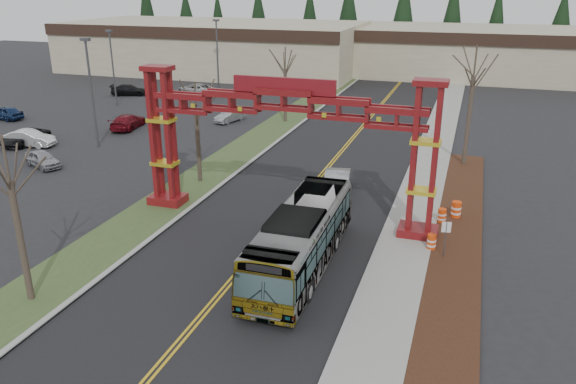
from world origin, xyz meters
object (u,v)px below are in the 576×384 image
at_px(parked_car_near_b, 29,138).
at_px(bare_tree_median_mid, 196,112).
at_px(light_pole_mid, 112,63).
at_px(barrel_north, 456,210).
at_px(parked_car_mid_a, 128,121).
at_px(light_pole_far, 217,50).
at_px(light_pole_near, 91,86).
at_px(barrel_south, 431,242).
at_px(barrel_mid, 442,216).
at_px(bare_tree_median_far, 285,70).
at_px(parked_car_near_a, 43,159).
at_px(parked_car_far_b, 196,89).
at_px(street_sign, 446,233).
at_px(parked_car_near_c, 25,137).
at_px(retail_building_west, 215,46).
at_px(parked_car_far_a, 230,116).
at_px(bare_tree_right_far, 474,77).
at_px(retail_building_east, 478,52).
at_px(bare_tree_median_near, 10,182).
at_px(parked_car_mid_b, 5,113).
at_px(parked_car_far_c, 129,90).
at_px(gateway_arch, 284,123).
at_px(transit_bus, 302,238).
at_px(silver_sedan, 337,183).

xyz_separation_m(parked_car_near_b, bare_tree_median_mid, (18.32, -3.56, 4.36)).
bearing_deg(light_pole_mid, barrel_north, -29.26).
bearing_deg(parked_car_near_b, parked_car_mid_a, -37.43).
bearing_deg(light_pole_far, light_pole_near, -87.07).
bearing_deg(barrel_south, barrel_mid, 85.95).
bearing_deg(light_pole_far, bare_tree_median_far, -45.01).
bearing_deg(parked_car_mid_a, parked_car_near_a, 83.82).
xyz_separation_m(parked_car_far_b, street_sign, (32.83, -36.17, 0.75)).
relative_size(parked_car_near_c, bare_tree_median_far, 0.62).
relative_size(retail_building_west, parked_car_near_b, 10.47).
xyz_separation_m(parked_car_near_b, parked_car_far_a, (12.92, 13.93, -0.11)).
distance_m(bare_tree_median_far, barrel_south, 30.91).
distance_m(parked_car_far_b, bare_tree_right_far, 38.83).
xyz_separation_m(retail_building_east, bare_tree_median_near, (-18.00, -74.33, 2.20)).
xyz_separation_m(parked_car_near_b, parked_car_near_c, (-0.90, 0.43, -0.07)).
relative_size(parked_car_mid_b, parked_car_far_a, 1.11).
bearing_deg(street_sign, parked_car_far_b, 132.22).
height_order(parked_car_mid_a, barrel_mid, parked_car_mid_a).
relative_size(retail_building_west, barrel_mid, 48.90).
bearing_deg(parked_car_far_c, barrel_mid, -145.30).
xyz_separation_m(gateway_arch, bare_tree_median_far, (-8.00, 23.94, -0.67)).
xyz_separation_m(bare_tree_right_far, light_pole_far, (-32.03, 23.22, -1.65)).
bearing_deg(bare_tree_median_mid, light_pole_mid, 135.64).
distance_m(parked_car_near_b, bare_tree_median_far, 24.61).
relative_size(parked_car_near_a, barrel_south, 4.05).
xyz_separation_m(gateway_arch, parked_car_far_b, (-23.25, 33.87, -5.23)).
height_order(transit_bus, light_pole_far, light_pole_far).
bearing_deg(barrel_north, barrel_mid, -126.57).
distance_m(parked_car_near_a, parked_car_mid_a, 12.56).
xyz_separation_m(transit_bus, bare_tree_median_near, (-10.78, -6.89, 4.10)).
height_order(silver_sedan, light_pole_near, light_pole_near).
distance_m(retail_building_west, transit_bus, 67.92).
bearing_deg(bare_tree_right_far, parked_car_near_c, -170.61).
relative_size(bare_tree_right_far, barrel_north, 8.34).
distance_m(parked_car_near_a, bare_tree_right_far, 33.62).
height_order(silver_sedan, barrel_north, silver_sedan).
xyz_separation_m(bare_tree_median_far, street_sign, (17.58, -26.24, -3.80)).
bearing_deg(parked_car_mid_b, light_pole_mid, 152.54).
xyz_separation_m(light_pole_near, street_sign, (30.18, -12.26, -3.84)).
xyz_separation_m(parked_car_mid_b, light_pole_mid, (6.96, 9.64, 4.22)).
distance_m(parked_car_near_a, bare_tree_median_mid, 13.92).
bearing_deg(street_sign, bare_tree_median_far, 123.82).
bearing_deg(parked_car_mid_b, bare_tree_right_far, 97.24).
bearing_deg(parked_car_far_b, gateway_arch, 52.43).
xyz_separation_m(barrel_mid, barrel_north, (0.77, 1.04, 0.08)).
bearing_deg(street_sign, gateway_arch, 166.48).
xyz_separation_m(parked_car_near_a, parked_car_near_c, (-6.06, 4.81, 0.01)).
bearing_deg(street_sign, parked_car_mid_b, 158.55).
bearing_deg(light_pole_far, parked_car_mid_b, -122.24).
height_order(parked_car_far_b, bare_tree_right_far, bare_tree_right_far).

